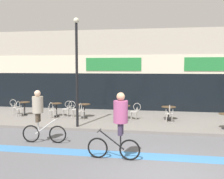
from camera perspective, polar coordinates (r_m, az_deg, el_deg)
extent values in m
plane|color=#5B5B60|center=(7.56, 12.25, -18.14)|extent=(120.00, 120.00, 0.00)
cube|color=slate|center=(14.50, 10.96, -6.64)|extent=(40.00, 5.50, 0.12)
cube|color=#B2A899|center=(18.96, 10.77, 4.07)|extent=(40.00, 4.00, 5.37)
cube|color=black|center=(17.06, 10.82, -0.62)|extent=(38.80, 0.10, 2.40)
cube|color=beige|center=(17.01, 10.92, 5.44)|extent=(39.20, 0.14, 1.20)
cube|color=#237A38|center=(17.16, 0.28, 5.52)|extent=(3.65, 0.08, 0.84)
cube|color=#237A38|center=(17.30, 21.48, 5.17)|extent=(3.65, 0.08, 0.84)
cube|color=#3D7AB7|center=(9.02, 11.79, -14.24)|extent=(36.00, 0.70, 0.01)
cylinder|color=black|center=(16.42, -18.46, -5.18)|extent=(0.35, 0.35, 0.02)
cylinder|color=black|center=(16.37, -18.49, -3.95)|extent=(0.07, 0.07, 0.74)
cylinder|color=#4C3823|center=(16.31, -18.53, -2.63)|extent=(0.64, 0.64, 0.02)
cylinder|color=black|center=(15.48, -11.98, -5.65)|extent=(0.33, 0.33, 0.02)
cylinder|color=black|center=(15.42, -12.00, -4.36)|extent=(0.07, 0.07, 0.73)
cylinder|color=#4C3823|center=(15.36, -12.02, -2.97)|extent=(0.61, 0.61, 0.02)
cylinder|color=black|center=(14.91, -6.04, -5.97)|extent=(0.37, 0.37, 0.02)
cylinder|color=black|center=(14.85, -6.05, -4.64)|extent=(0.07, 0.07, 0.73)
cylinder|color=#4C3823|center=(14.79, -6.07, -3.20)|extent=(0.68, 0.68, 0.02)
cylinder|color=black|center=(14.30, 2.56, -6.42)|extent=(0.39, 0.39, 0.02)
cylinder|color=black|center=(14.23, 2.56, -5.04)|extent=(0.07, 0.07, 0.72)
cylinder|color=#4C3823|center=(14.17, 2.57, -3.55)|extent=(0.71, 0.71, 0.02)
cylinder|color=black|center=(14.47, 12.20, -6.39)|extent=(0.42, 0.42, 0.02)
cylinder|color=black|center=(14.41, 12.23, -5.11)|extent=(0.07, 0.07, 0.68)
cylinder|color=#4C3823|center=(14.35, 12.25, -3.72)|extent=(0.77, 0.77, 0.02)
cylinder|color=#B7B2AD|center=(15.88, -19.44, -4.01)|extent=(0.40, 0.40, 0.03)
cylinder|color=#B7B2AD|center=(16.10, -19.62, -4.70)|extent=(0.03, 0.03, 0.42)
cylinder|color=#B7B2AD|center=(15.97, -18.73, -4.75)|extent=(0.03, 0.03, 0.42)
cylinder|color=#B7B2AD|center=(15.86, -20.10, -4.86)|extent=(0.03, 0.03, 0.42)
cylinder|color=#B7B2AD|center=(15.73, -19.20, -4.92)|extent=(0.03, 0.03, 0.42)
torus|color=#B7B2AD|center=(15.69, -19.76, -3.15)|extent=(0.03, 0.41, 0.41)
cylinder|color=#B7B2AD|center=(15.80, -20.29, -3.61)|extent=(0.03, 0.03, 0.23)
cylinder|color=#B7B2AD|center=(15.63, -19.19, -3.67)|extent=(0.03, 0.03, 0.23)
cylinder|color=#B7B2AD|center=(16.62, -20.18, -3.64)|extent=(0.43, 0.43, 0.03)
cylinder|color=#B7B2AD|center=(16.72, -19.51, -4.35)|extent=(0.03, 0.03, 0.42)
cylinder|color=#B7B2AD|center=(16.47, -19.92, -4.50)|extent=(0.03, 0.03, 0.42)
cylinder|color=#B7B2AD|center=(16.84, -20.38, -4.31)|extent=(0.03, 0.03, 0.42)
cylinder|color=#B7B2AD|center=(16.59, -20.80, -4.46)|extent=(0.03, 0.03, 0.42)
torus|color=#B7B2AD|center=(16.66, -20.73, -2.72)|extent=(0.41, 0.06, 0.41)
cylinder|color=#B7B2AD|center=(16.83, -20.46, -3.10)|extent=(0.03, 0.03, 0.23)
cylinder|color=#B7B2AD|center=(16.53, -20.98, -3.26)|extent=(0.03, 0.03, 0.23)
cylinder|color=#B7B2AD|center=(14.90, -12.78, -4.42)|extent=(0.45, 0.45, 0.03)
cylinder|color=#B7B2AD|center=(15.13, -12.96, -5.15)|extent=(0.03, 0.03, 0.42)
cylinder|color=#B7B2AD|center=(14.99, -12.03, -5.22)|extent=(0.03, 0.03, 0.42)
cylinder|color=#B7B2AD|center=(14.89, -13.51, -5.32)|extent=(0.03, 0.03, 0.42)
cylinder|color=#B7B2AD|center=(14.75, -12.57, -5.40)|extent=(0.03, 0.03, 0.42)
torus|color=#B7B2AD|center=(14.72, -13.14, -3.51)|extent=(0.08, 0.41, 0.41)
cylinder|color=#B7B2AD|center=(14.83, -13.70, -3.99)|extent=(0.03, 0.03, 0.23)
cylinder|color=#B7B2AD|center=(14.65, -12.55, -4.07)|extent=(0.03, 0.03, 0.23)
cylinder|color=#B7B2AD|center=(15.21, -10.07, -4.18)|extent=(0.45, 0.45, 0.03)
cylinder|color=#B7B2AD|center=(15.15, -10.69, -5.10)|extent=(0.03, 0.03, 0.42)
cylinder|color=#B7B2AD|center=(15.41, -10.46, -4.92)|extent=(0.03, 0.03, 0.42)
cylinder|color=#B7B2AD|center=(15.09, -9.65, -5.12)|extent=(0.03, 0.03, 0.42)
cylinder|color=#B7B2AD|center=(15.36, -9.44, -4.94)|extent=(0.03, 0.03, 0.42)
torus|color=#B7B2AD|center=(15.14, -9.46, -3.21)|extent=(0.41, 0.08, 0.41)
cylinder|color=#B7B2AD|center=(14.99, -9.58, -3.82)|extent=(0.03, 0.03, 0.23)
cylinder|color=#B7B2AD|center=(15.33, -9.33, -3.62)|extent=(0.03, 0.03, 0.23)
cylinder|color=#B7B2AD|center=(14.31, -6.65, -4.71)|extent=(0.42, 0.42, 0.03)
cylinder|color=#B7B2AD|center=(14.53, -6.99, -5.48)|extent=(0.03, 0.03, 0.42)
cylinder|color=#B7B2AD|center=(14.44, -5.94, -5.53)|extent=(0.03, 0.03, 0.42)
cylinder|color=#B7B2AD|center=(14.27, -7.36, -5.67)|extent=(0.03, 0.03, 0.42)
cylinder|color=#B7B2AD|center=(14.18, -6.29, -5.73)|extent=(0.03, 0.03, 0.42)
torus|color=#B7B2AD|center=(14.11, -6.89, -3.78)|extent=(0.05, 0.41, 0.41)
cylinder|color=#B7B2AD|center=(14.19, -7.54, -4.29)|extent=(0.03, 0.03, 0.23)
cylinder|color=#B7B2AD|center=(14.08, -6.22, -4.35)|extent=(0.03, 0.03, 0.23)
cylinder|color=#B7B2AD|center=(14.99, -8.09, -4.29)|extent=(0.44, 0.44, 0.03)
cylinder|color=#B7B2AD|center=(15.10, -7.37, -5.08)|extent=(0.03, 0.03, 0.42)
cylinder|color=#B7B2AD|center=(14.85, -7.80, -5.26)|extent=(0.03, 0.03, 0.42)
cylinder|color=#B7B2AD|center=(15.21, -8.34, -5.02)|extent=(0.03, 0.03, 0.42)
cylinder|color=#B7B2AD|center=(14.96, -8.79, -5.19)|extent=(0.03, 0.03, 0.42)
torus|color=#B7B2AD|center=(15.02, -8.69, -3.27)|extent=(0.41, 0.07, 0.41)
cylinder|color=#B7B2AD|center=(15.19, -8.42, -3.68)|extent=(0.03, 0.03, 0.23)
cylinder|color=#B7B2AD|center=(14.89, -8.96, -3.87)|extent=(0.03, 0.03, 0.23)
cylinder|color=#B7B2AD|center=(13.68, 2.28, -5.13)|extent=(0.44, 0.44, 0.03)
cylinder|color=#B7B2AD|center=(13.86, 1.70, -5.95)|extent=(0.03, 0.03, 0.42)
cylinder|color=#B7B2AD|center=(13.86, 2.87, -5.95)|extent=(0.03, 0.03, 0.42)
cylinder|color=#B7B2AD|center=(13.59, 1.67, -6.17)|extent=(0.03, 0.03, 0.42)
cylinder|color=#B7B2AD|center=(13.58, 2.86, -6.18)|extent=(0.03, 0.03, 0.42)
torus|color=#B7B2AD|center=(13.47, 2.27, -4.16)|extent=(0.07, 0.41, 0.41)
cylinder|color=#B7B2AD|center=(13.50, 1.54, -4.72)|extent=(0.03, 0.03, 0.23)
cylinder|color=#B7B2AD|center=(13.49, 3.00, -4.73)|extent=(0.03, 0.03, 0.23)
cylinder|color=#B7B2AD|center=(14.16, 4.78, -4.80)|extent=(0.42, 0.42, 0.03)
cylinder|color=#B7B2AD|center=(14.09, 4.13, -5.78)|extent=(0.03, 0.03, 0.42)
cylinder|color=#B7B2AD|center=(14.36, 4.29, -5.58)|extent=(0.03, 0.03, 0.42)
cylinder|color=#B7B2AD|center=(14.05, 5.26, -5.82)|extent=(0.03, 0.03, 0.42)
cylinder|color=#B7B2AD|center=(14.32, 5.41, -5.61)|extent=(0.03, 0.03, 0.42)
torus|color=#B7B2AD|center=(14.10, 5.47, -3.77)|extent=(0.41, 0.05, 0.41)
cylinder|color=#B7B2AD|center=(13.95, 5.38, -4.42)|extent=(0.03, 0.03, 0.23)
cylinder|color=#B7B2AD|center=(14.29, 5.55, -4.20)|extent=(0.03, 0.03, 0.23)
cylinder|color=#B7B2AD|center=(13.85, 12.33, -5.12)|extent=(0.42, 0.42, 0.03)
cylinder|color=#B7B2AD|center=(14.01, 11.69, -5.93)|extent=(0.03, 0.03, 0.42)
cylinder|color=#B7B2AD|center=(14.04, 12.84, -5.93)|extent=(0.03, 0.03, 0.42)
cylinder|color=#B7B2AD|center=(13.74, 11.78, -6.15)|extent=(0.03, 0.03, 0.42)
cylinder|color=#B7B2AD|center=(13.76, 12.95, -6.15)|extent=(0.03, 0.03, 0.42)
torus|color=#B7B2AD|center=(13.64, 12.42, -4.16)|extent=(0.04, 0.41, 0.41)
cylinder|color=#B7B2AD|center=(13.65, 11.69, -4.72)|extent=(0.03, 0.03, 0.23)
cylinder|color=#B7B2AD|center=(13.68, 13.12, -4.72)|extent=(0.03, 0.03, 0.23)
cylinder|color=black|center=(12.35, -7.66, 3.09)|extent=(0.12, 0.12, 4.88)
sphere|color=beige|center=(12.53, -7.80, 14.67)|extent=(0.26, 0.26, 0.26)
torus|color=black|center=(10.50, -11.75, -9.54)|extent=(0.69, 0.11, 0.69)
torus|color=black|center=(10.85, -17.21, -9.18)|extent=(0.69, 0.11, 0.69)
cylinder|color=silver|center=(10.58, -14.29, -7.85)|extent=(0.83, 0.11, 0.62)
cylinder|color=silver|center=(10.69, -15.75, -8.03)|extent=(0.04, 0.04, 0.48)
cylinder|color=silver|center=(10.38, -12.09, -6.40)|extent=(0.07, 0.48, 0.03)
cylinder|color=#4C3D2D|center=(10.68, -15.65, -5.76)|extent=(0.15, 0.15, 0.35)
cylinder|color=#4C3D2D|center=(10.53, -15.96, -5.92)|extent=(0.15, 0.15, 0.35)
cylinder|color=#B2A38E|center=(10.52, -15.87, -3.18)|extent=(0.45, 0.45, 0.64)
sphere|color=beige|center=(10.47, -15.93, -0.79)|extent=(0.24, 0.24, 0.24)
torus|color=black|center=(8.69, -3.15, -12.56)|extent=(0.68, 0.08, 0.68)
torus|color=black|center=(8.50, 3.87, -12.98)|extent=(0.68, 0.08, 0.68)
cylinder|color=black|center=(8.50, -0.03, -10.93)|extent=(0.81, 0.07, 0.61)
cylinder|color=black|center=(8.47, 1.88, -11.36)|extent=(0.04, 0.04, 0.47)
cylinder|color=black|center=(8.52, -2.83, -8.91)|extent=(0.04, 0.48, 0.03)
cylinder|color=#382D47|center=(8.27, 1.78, -8.67)|extent=(0.16, 0.16, 0.38)
cylinder|color=#382D47|center=(8.44, 1.99, -8.40)|extent=(0.16, 0.16, 0.38)
cylinder|color=#A84C7F|center=(8.25, 1.90, -4.87)|extent=(0.47, 0.47, 0.70)
sphere|color=tan|center=(8.18, 1.91, -1.55)|extent=(0.26, 0.26, 0.26)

